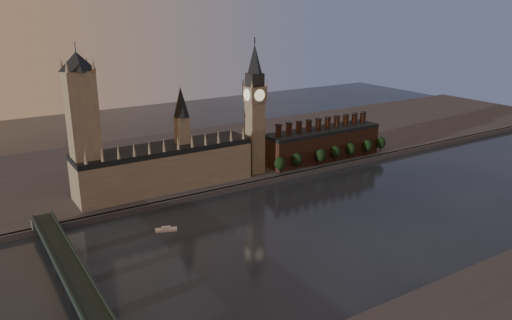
% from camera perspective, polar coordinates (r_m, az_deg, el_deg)
% --- Properties ---
extents(ground, '(900.00, 900.00, 0.00)m').
position_cam_1_polar(ground, '(319.85, 8.94, -7.68)').
color(ground, black).
rests_on(ground, ground).
extents(north_bank, '(900.00, 182.00, 4.00)m').
position_cam_1_polar(north_bank, '(458.63, -5.73, 0.48)').
color(north_bank, '#444449').
rests_on(north_bank, ground).
extents(palace_of_westminster, '(130.00, 30.30, 74.00)m').
position_cam_1_polar(palace_of_westminster, '(372.70, -10.29, -0.53)').
color(palace_of_westminster, gray).
rests_on(palace_of_westminster, north_bank).
extents(victoria_tower, '(24.00, 24.00, 108.00)m').
position_cam_1_polar(victoria_tower, '(347.27, -19.14, 3.88)').
color(victoria_tower, gray).
rests_on(victoria_tower, north_bank).
extents(big_ben, '(15.00, 15.00, 107.00)m').
position_cam_1_polar(big_ben, '(392.32, -0.15, 5.96)').
color(big_ben, gray).
rests_on(big_ben, north_bank).
extents(chimney_block, '(110.00, 25.00, 37.00)m').
position_cam_1_polar(chimney_block, '(441.54, 7.58, 1.89)').
color(chimney_block, '#4D2C1D').
rests_on(chimney_block, north_bank).
extents(embankment_tree_0, '(8.60, 8.60, 14.88)m').
position_cam_1_polar(embankment_tree_0, '(397.40, 2.73, -0.38)').
color(embankment_tree_0, black).
rests_on(embankment_tree_0, north_bank).
extents(embankment_tree_1, '(8.60, 8.60, 14.88)m').
position_cam_1_polar(embankment_tree_1, '(408.68, 4.71, 0.09)').
color(embankment_tree_1, black).
rests_on(embankment_tree_1, north_bank).
extents(embankment_tree_2, '(8.60, 8.60, 14.88)m').
position_cam_1_polar(embankment_tree_2, '(421.85, 7.39, 0.55)').
color(embankment_tree_2, black).
rests_on(embankment_tree_2, north_bank).
extents(embankment_tree_3, '(8.60, 8.60, 14.88)m').
position_cam_1_polar(embankment_tree_3, '(433.79, 9.07, 0.94)').
color(embankment_tree_3, black).
rests_on(embankment_tree_3, north_bank).
extents(embankment_tree_4, '(8.60, 8.60, 14.88)m').
position_cam_1_polar(embankment_tree_4, '(445.11, 10.76, 1.27)').
color(embankment_tree_4, black).
rests_on(embankment_tree_4, north_bank).
extents(embankment_tree_5, '(8.60, 8.60, 14.88)m').
position_cam_1_polar(embankment_tree_5, '(458.45, 12.61, 1.63)').
color(embankment_tree_5, black).
rests_on(embankment_tree_5, north_bank).
extents(embankment_tree_6, '(8.60, 8.60, 14.88)m').
position_cam_1_polar(embankment_tree_6, '(470.48, 14.07, 1.92)').
color(embankment_tree_6, black).
rests_on(embankment_tree_6, north_bank).
extents(westminster_bridge, '(14.00, 200.00, 11.55)m').
position_cam_1_polar(westminster_bridge, '(250.91, -19.28, -14.04)').
color(westminster_bridge, '#1B2A27').
rests_on(westminster_bridge, ground).
extents(river_boat, '(13.85, 8.32, 2.67)m').
position_cam_1_polar(river_boat, '(316.86, -10.23, -7.80)').
color(river_boat, white).
rests_on(river_boat, ground).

